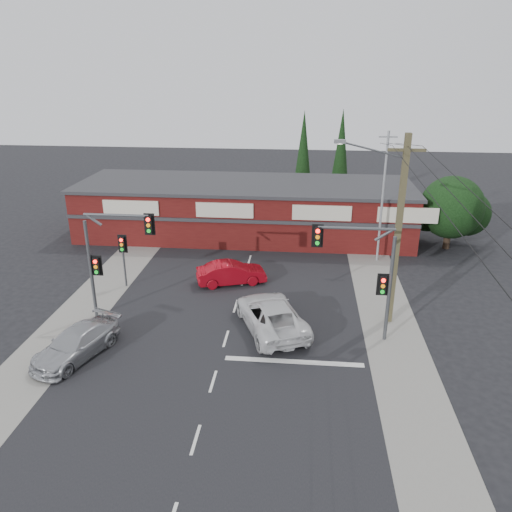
# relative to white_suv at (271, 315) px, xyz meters

# --- Properties ---
(ground) EXTENTS (120.00, 120.00, 0.00)m
(ground) POSITION_rel_white_suv_xyz_m (-2.21, -1.52, -0.81)
(ground) COLOR black
(ground) RESTS_ON ground
(road_strip) EXTENTS (14.00, 70.00, 0.01)m
(road_strip) POSITION_rel_white_suv_xyz_m (-2.21, 3.48, -0.81)
(road_strip) COLOR black
(road_strip) RESTS_ON ground
(verge_left) EXTENTS (3.00, 70.00, 0.02)m
(verge_left) POSITION_rel_white_suv_xyz_m (-10.71, 3.48, -0.80)
(verge_left) COLOR gray
(verge_left) RESTS_ON ground
(verge_right) EXTENTS (3.00, 70.00, 0.02)m
(verge_right) POSITION_rel_white_suv_xyz_m (6.29, 3.48, -0.80)
(verge_right) COLOR gray
(verge_right) RESTS_ON ground
(stop_line) EXTENTS (6.50, 0.35, 0.01)m
(stop_line) POSITION_rel_white_suv_xyz_m (1.29, -3.02, -0.80)
(stop_line) COLOR silver
(stop_line) RESTS_ON ground
(white_suv) EXTENTS (4.68, 6.44, 1.63)m
(white_suv) POSITION_rel_white_suv_xyz_m (0.00, 0.00, 0.00)
(white_suv) COLOR silver
(white_suv) RESTS_ON ground
(silver_suv) EXTENTS (3.45, 5.16, 1.39)m
(silver_suv) POSITION_rel_white_suv_xyz_m (-9.00, -3.55, -0.12)
(silver_suv) COLOR #ACAFB2
(silver_suv) RESTS_ON ground
(red_sedan) EXTENTS (4.58, 2.78, 1.43)m
(red_sedan) POSITION_rel_white_suv_xyz_m (-2.90, 5.54, -0.10)
(red_sedan) COLOR maroon
(red_sedan) RESTS_ON ground
(lane_dashes) EXTENTS (0.12, 45.41, 0.01)m
(lane_dashes) POSITION_rel_white_suv_xyz_m (-2.21, 2.39, -0.80)
(lane_dashes) COLOR silver
(lane_dashes) RESTS_ON ground
(shop_building) EXTENTS (27.30, 8.40, 4.22)m
(shop_building) POSITION_rel_white_suv_xyz_m (-3.21, 15.47, 1.32)
(shop_building) COLOR #440E0D
(shop_building) RESTS_ON ground
(tree_cluster) EXTENTS (5.90, 5.10, 5.50)m
(tree_cluster) POSITION_rel_white_suv_xyz_m (12.48, 13.92, 2.08)
(tree_cluster) COLOR #2D2116
(tree_cluster) RESTS_ON ground
(conifer_near) EXTENTS (1.80, 1.80, 9.25)m
(conifer_near) POSITION_rel_white_suv_xyz_m (1.29, 22.48, 4.67)
(conifer_near) COLOR #2D2116
(conifer_near) RESTS_ON ground
(conifer_far) EXTENTS (1.80, 1.80, 9.25)m
(conifer_far) POSITION_rel_white_suv_xyz_m (4.79, 24.48, 4.67)
(conifer_far) COLOR #2D2116
(conifer_far) RESTS_ON ground
(traffic_mast_left) EXTENTS (3.77, 0.27, 5.97)m
(traffic_mast_left) POSITION_rel_white_suv_xyz_m (-8.64, 0.49, 3.12)
(traffic_mast_left) COLOR #47494C
(traffic_mast_left) RESTS_ON ground
(traffic_mast_right) EXTENTS (3.96, 0.27, 5.97)m
(traffic_mast_right) POSITION_rel_white_suv_xyz_m (4.65, -0.51, 3.13)
(traffic_mast_right) COLOR #47494C
(traffic_mast_right) RESTS_ON ground
(pedestal_signal) EXTENTS (0.55, 0.27, 3.38)m
(pedestal_signal) POSITION_rel_white_suv_xyz_m (-9.41, 4.49, 1.59)
(pedestal_signal) COLOR #47494C
(pedestal_signal) RESTS_ON ground
(utility_pole) EXTENTS (4.38, 0.59, 10.00)m
(utility_pole) POSITION_rel_white_suv_xyz_m (6.15, 1.47, 4.58)
(utility_pole) COLOR brown
(utility_pole) RESTS_ON ground
(steel_pole) EXTENTS (1.20, 0.16, 9.00)m
(steel_pole) POSITION_rel_white_suv_xyz_m (6.79, 10.48, 3.89)
(steel_pole) COLOR gray
(steel_pole) RESTS_ON ground
(power_lines) EXTENTS (2.01, 29.00, 1.22)m
(power_lines) POSITION_rel_white_suv_xyz_m (6.26, -3.99, 8.23)
(power_lines) COLOR black
(power_lines) RESTS_ON ground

